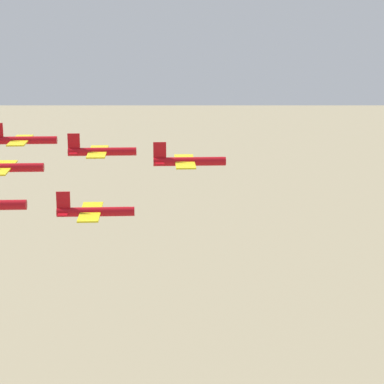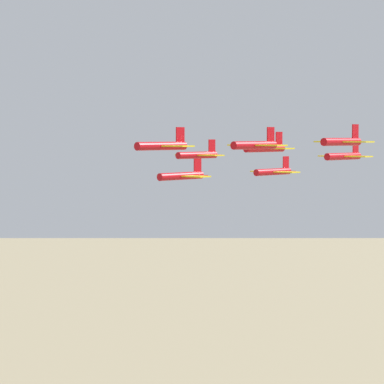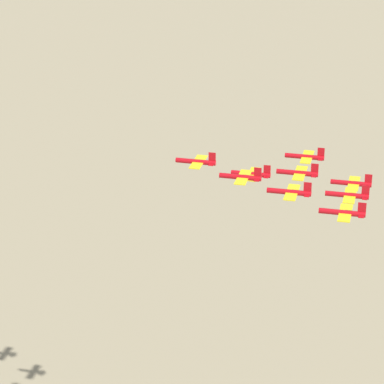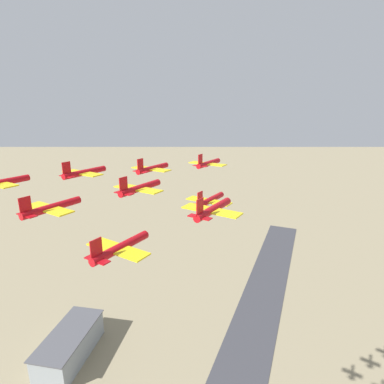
{
  "view_description": "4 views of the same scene",
  "coord_description": "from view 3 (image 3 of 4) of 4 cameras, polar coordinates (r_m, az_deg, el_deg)",
  "views": [
    {
      "loc": [
        -54.1,
        -42.28,
        131.85
      ],
      "look_at": [
        -16.66,
        39.33,
        109.23
      ],
      "focal_mm": 70.0,
      "sensor_mm": 36.0,
      "label": 1
    },
    {
      "loc": [
        101.24,
        89.35,
        113.36
      ],
      "look_at": [
        -13.84,
        49.4,
        105.72
      ],
      "focal_mm": 85.0,
      "sensor_mm": 36.0,
      "label": 2
    },
    {
      "loc": [
        14.81,
        238.66,
        188.5
      ],
      "look_at": [
        -13.0,
        49.15,
        106.2
      ],
      "focal_mm": 85.0,
      "sensor_mm": 36.0,
      "label": 3
    },
    {
      "loc": [
        -82.8,
        36.36,
        124.18
      ],
      "look_at": [
        -17.8,
        48.09,
        105.69
      ],
      "focal_mm": 28.0,
      "sensor_mm": 36.0,
      "label": 4
    }
  ],
  "objects": [
    {
      "name": "jet_8",
      "position": [
        214.14,
        10.05,
        0.54
      ],
      "size": [
        9.37,
        9.12,
        3.18
      ],
      "rotation": [
        0.0,
        0.0,
        4.33
      ],
      "color": "#B20C14"
    },
    {
      "name": "jet_6",
      "position": [
        186.68,
        9.52,
        -1.28
      ],
      "size": [
        9.37,
        9.12,
        3.18
      ],
      "rotation": [
        0.0,
        0.0,
        4.33
      ],
      "color": "#B20C14"
    },
    {
      "name": "jet_4",
      "position": [
        206.98,
        6.73,
        1.2
      ],
      "size": [
        9.37,
        9.12,
        3.18
      ],
      "rotation": [
        0.0,
        0.0,
        4.33
      ],
      "color": "#B20C14"
    },
    {
      "name": "jet_0",
      "position": [
        210.48,
        0.34,
        1.92
      ],
      "size": [
        9.37,
        9.12,
        3.18
      ],
      "rotation": [
        0.0,
        0.0,
        4.33
      ],
      "color": "#B20C14"
    },
    {
      "name": "jet_3",
      "position": [
        193.78,
        6.22,
        -0.0
      ],
      "size": [
        9.37,
        9.12,
        3.18
      ],
      "rotation": [
        0.0,
        0.0,
        4.33
      ],
      "color": "#B20C14"
    },
    {
      "name": "jet_7",
      "position": [
        200.21,
        9.81,
        -0.19
      ],
      "size": [
        9.37,
        9.12,
        3.18
      ],
      "rotation": [
        0.0,
        0.0,
        4.33
      ],
      "color": "#B20C14"
    },
    {
      "name": "jet_2",
      "position": [
        216.42,
        3.81,
        1.14
      ],
      "size": [
        9.37,
        9.12,
        3.18
      ],
      "rotation": [
        0.0,
        0.0,
        4.33
      ],
      "color": "#B20C14"
    },
    {
      "name": "jet_5",
      "position": [
        220.32,
        7.17,
        2.21
      ],
      "size": [
        9.37,
        9.12,
        3.18
      ],
      "rotation": [
        0.0,
        0.0,
        4.33
      ],
      "color": "#B20C14"
    },
    {
      "name": "jet_1",
      "position": [
        201.91,
        3.15,
        0.95
      ],
      "size": [
        9.37,
        9.12,
        3.18
      ],
      "rotation": [
        0.0,
        0.0,
        4.33
      ],
      "color": "#B20C14"
    }
  ]
}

